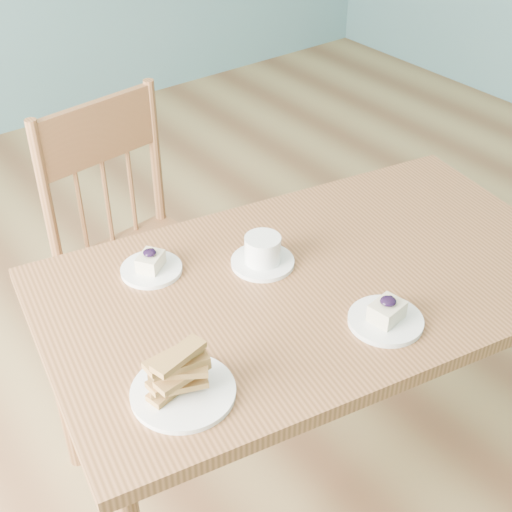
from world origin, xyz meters
The scene contains 6 objects.
dining_table centered at (-0.24, -0.24, 0.64)m, with size 1.45×0.99×0.72m.
dining_chair centered at (-0.40, 0.40, 0.49)m, with size 0.49×0.47×0.96m.
cheesecake_plate_near centered at (-0.22, -0.46, 0.73)m, with size 0.17×0.17×0.07m.
cheesecake_plate_far centered at (-0.55, 0.03, 0.73)m, with size 0.15×0.15×0.06m.
coffee_cup centered at (-0.31, -0.12, 0.75)m, with size 0.16×0.16×0.08m.
biscotti_plate centered at (-0.71, -0.37, 0.76)m, with size 0.22×0.22×0.13m.
Camera 1 is at (-1.20, -1.26, 1.79)m, focal length 50.00 mm.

